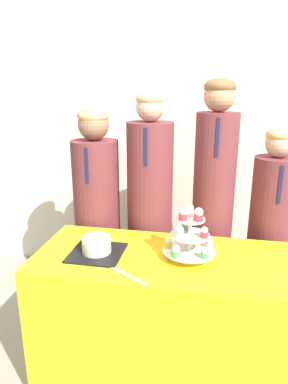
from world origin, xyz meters
TOP-DOWN VIEW (x-y plane):
  - wall_back at (0.00, 1.54)m, footprint 9.00×0.06m
  - table at (0.00, 0.30)m, footprint 1.36×0.60m
  - round_cake at (-0.36, 0.26)m, footprint 0.27×0.27m
  - cake_knife at (-0.19, 0.11)m, footprint 0.25×0.16m
  - cupcake_stand at (0.12, 0.30)m, footprint 0.27×0.27m
  - student_0 at (-0.53, 0.79)m, footprint 0.31×0.31m
  - student_1 at (-0.17, 0.79)m, footprint 0.30×0.30m
  - student_2 at (0.24, 0.79)m, footprint 0.26×0.26m
  - student_3 at (0.60, 0.79)m, footprint 0.27×0.28m

SIDE VIEW (x-z plane):
  - table at x=0.00m, z-range 0.00..0.77m
  - student_3 at x=0.60m, z-range -0.03..1.36m
  - student_0 at x=-0.53m, z-range -0.03..1.46m
  - student_1 at x=-0.17m, z-range -0.04..1.55m
  - cake_knife at x=-0.19m, z-range 0.76..0.77m
  - student_2 at x=0.24m, z-range -0.02..1.64m
  - round_cake at x=-0.36m, z-range 0.76..0.88m
  - cupcake_stand at x=0.12m, z-range 0.76..1.04m
  - wall_back at x=0.00m, z-range 0.00..2.70m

